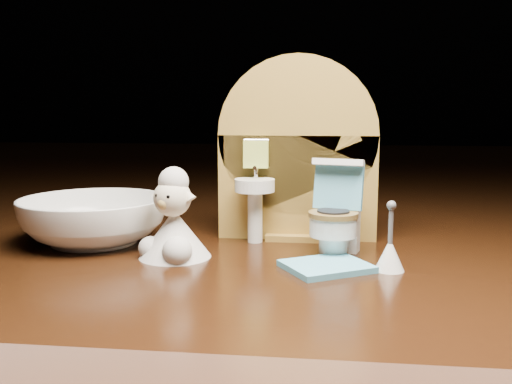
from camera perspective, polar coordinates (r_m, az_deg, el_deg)
backdrop_panel at (r=0.47m, az=4.07°, el=3.26°), size 0.13×0.05×0.15m
toy_toilet at (r=0.43m, az=8.04°, el=-2.79°), size 0.04×0.05×0.07m
bath_mat at (r=0.39m, az=7.07°, el=-7.39°), size 0.07×0.07×0.00m
toilet_brush at (r=0.39m, az=13.24°, el=-5.90°), size 0.02×0.02×0.05m
plush_lamb at (r=0.42m, az=-8.26°, el=-3.37°), size 0.05×0.05×0.07m
ceramic_bowl at (r=0.48m, az=-15.91°, el=-2.77°), size 0.15×0.15×0.04m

